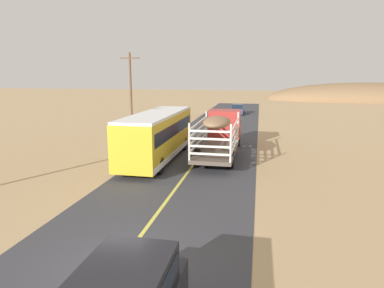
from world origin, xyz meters
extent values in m
plane|color=tan|center=(0.00, 0.00, 0.00)|extent=(240.00, 240.00, 0.00)
cube|color=#38383D|center=(0.00, 0.00, 0.01)|extent=(8.00, 120.00, 0.02)
cube|color=#D8CC4C|center=(0.00, 0.00, 0.02)|extent=(0.16, 117.60, 0.00)
cube|color=#B2332D|center=(1.35, 18.55, 1.82)|extent=(2.50, 2.20, 2.20)
cube|color=#192333|center=(1.35, 18.55, 2.27)|extent=(2.53, 1.54, 0.70)
cube|color=brown|center=(1.35, 13.15, 0.72)|extent=(2.50, 6.40, 0.24)
cylinder|color=silver|center=(0.16, 16.29, 1.94)|extent=(0.12, 0.12, 2.20)
cylinder|color=silver|center=(2.54, 16.29, 1.94)|extent=(0.12, 0.12, 2.20)
cylinder|color=silver|center=(0.16, 10.01, 1.94)|extent=(0.12, 0.12, 2.20)
cylinder|color=silver|center=(2.54, 10.01, 1.94)|extent=(0.12, 0.12, 2.20)
cube|color=silver|center=(0.14, 13.15, 1.28)|extent=(0.08, 6.30, 0.12)
cube|color=silver|center=(2.56, 13.15, 1.28)|extent=(0.08, 6.30, 0.12)
cube|color=silver|center=(1.35, 9.99, 1.28)|extent=(2.40, 0.08, 0.12)
cube|color=silver|center=(0.14, 13.15, 1.72)|extent=(0.08, 6.30, 0.12)
cube|color=silver|center=(2.56, 13.15, 1.72)|extent=(0.08, 6.30, 0.12)
cube|color=silver|center=(1.35, 9.99, 1.72)|extent=(2.40, 0.08, 0.12)
cube|color=silver|center=(0.14, 13.15, 2.16)|extent=(0.08, 6.30, 0.12)
cube|color=silver|center=(2.56, 13.15, 2.16)|extent=(0.08, 6.30, 0.12)
cube|color=silver|center=(1.35, 9.99, 2.16)|extent=(2.40, 0.08, 0.12)
cube|color=silver|center=(0.14, 13.15, 2.60)|extent=(0.08, 6.30, 0.12)
cube|color=silver|center=(2.56, 13.15, 2.60)|extent=(0.08, 6.30, 0.12)
cube|color=silver|center=(1.35, 9.99, 2.60)|extent=(2.40, 0.08, 0.12)
ellipsoid|color=#8C6B4C|center=(1.35, 13.15, 2.69)|extent=(1.75, 3.84, 0.70)
cylinder|color=black|center=(0.26, 18.55, 0.57)|extent=(0.32, 1.10, 1.10)
cylinder|color=black|center=(2.44, 18.55, 0.57)|extent=(0.32, 1.10, 1.10)
cylinder|color=black|center=(0.26, 11.87, 0.57)|extent=(0.32, 1.10, 1.10)
cylinder|color=black|center=(2.44, 11.87, 0.57)|extent=(0.32, 1.10, 1.10)
cube|color=gold|center=(-2.65, 12.93, 1.72)|extent=(2.50, 10.00, 2.70)
cube|color=white|center=(-2.65, 12.93, 3.15)|extent=(2.45, 9.80, 0.16)
cube|color=#192333|center=(-2.65, 12.93, 2.19)|extent=(2.54, 9.20, 0.80)
cube|color=silver|center=(-2.65, 12.93, 0.57)|extent=(2.53, 9.80, 0.36)
cylinder|color=black|center=(-3.75, 16.18, 0.52)|extent=(0.30, 1.00, 1.00)
cylinder|color=black|center=(-1.55, 16.18, 0.52)|extent=(0.30, 1.00, 1.00)
cylinder|color=black|center=(-3.75, 9.68, 0.52)|extent=(0.30, 1.00, 1.00)
cylinder|color=black|center=(-1.55, 9.68, 0.52)|extent=(0.30, 1.00, 1.00)
cube|color=#264C8C|center=(0.90, 41.44, 0.53)|extent=(1.80, 4.40, 0.70)
cube|color=#192333|center=(0.90, 41.54, 1.18)|extent=(1.53, 2.20, 0.60)
cylinder|color=black|center=(0.11, 42.76, 0.35)|extent=(0.22, 0.66, 0.66)
cylinder|color=black|center=(1.69, 42.76, 0.35)|extent=(0.22, 0.66, 0.66)
cylinder|color=black|center=(0.11, 40.12, 0.35)|extent=(0.22, 0.66, 0.66)
cylinder|color=black|center=(1.69, 40.12, 0.35)|extent=(0.22, 0.66, 0.66)
cylinder|color=brown|center=(-9.96, 26.90, 4.05)|extent=(0.24, 0.24, 8.09)
cube|color=brown|center=(-9.96, 26.90, 7.49)|extent=(2.20, 0.14, 0.14)
ellipsoid|color=gray|center=(-9.21, 28.06, 0.21)|extent=(0.76, 0.80, 0.42)
ellipsoid|color=olive|center=(27.26, 73.63, 0.00)|extent=(43.51, 16.98, 8.06)
camera|label=1|loc=(4.01, -8.46, 5.73)|focal=31.34mm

